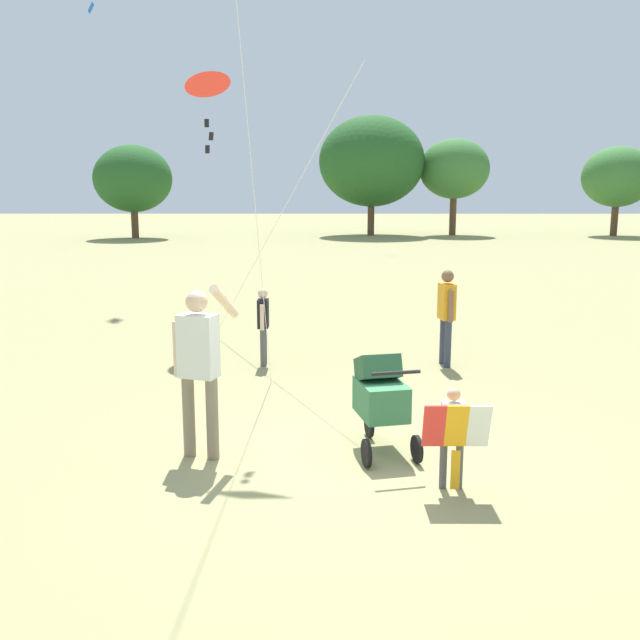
# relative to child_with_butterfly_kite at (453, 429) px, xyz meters

# --- Properties ---
(ground_plane) EXTENTS (120.00, 120.00, 0.00)m
(ground_plane) POSITION_rel_child_with_butterfly_kite_xyz_m (-0.80, 0.75, -0.57)
(ground_plane) COLOR #938E5B
(treeline_distant) EXTENTS (35.36, 8.14, 6.29)m
(treeline_distant) POSITION_rel_child_with_butterfly_kite_xyz_m (7.51, 31.24, 3.03)
(treeline_distant) COLOR brown
(treeline_distant) RESTS_ON ground
(child_with_butterfly_kite) EXTENTS (0.59, 0.32, 0.95)m
(child_with_butterfly_kite) POSITION_rel_child_with_butterfly_kite_xyz_m (0.00, 0.00, 0.00)
(child_with_butterfly_kite) COLOR #4C4C51
(child_with_butterfly_kite) RESTS_ON ground
(person_adult_flyer) EXTENTS (0.65, 0.52, 1.79)m
(person_adult_flyer) POSITION_rel_child_with_butterfly_kite_xyz_m (-2.40, 0.78, 0.46)
(person_adult_flyer) COLOR #7F705B
(person_adult_flyer) RESTS_ON ground
(stroller) EXTENTS (0.67, 1.12, 1.03)m
(stroller) POSITION_rel_child_with_butterfly_kite_xyz_m (-0.58, 0.97, 0.03)
(stroller) COLOR black
(stroller) RESTS_ON ground
(kite_orange_delta) EXTENTS (3.01, 4.19, 4.61)m
(kite_orange_delta) POSITION_rel_child_with_butterfly_kite_xyz_m (-3.13, 6.55, 3.79)
(kite_orange_delta) COLOR red
(kite_orange_delta) RESTS_ON ground
(person_red_shirt) EXTENTS (0.24, 0.47, 1.47)m
(person_red_shirt) POSITION_rel_child_with_butterfly_kite_xyz_m (0.69, 4.51, 0.29)
(person_red_shirt) COLOR #33384C
(person_red_shirt) RESTS_ON ground
(person_sitting_far) EXTENTS (0.16, 0.38, 1.18)m
(person_sitting_far) POSITION_rel_child_with_butterfly_kite_xyz_m (-2.08, 4.53, 0.12)
(person_sitting_far) COLOR #4C4C51
(person_sitting_far) RESTS_ON ground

